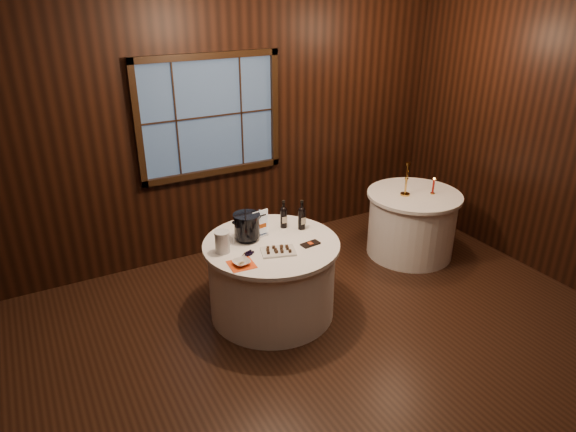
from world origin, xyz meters
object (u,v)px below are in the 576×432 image
main_table (272,278)px  cracker_bowl (241,263)px  ice_bucket (247,226)px  chocolate_box (310,244)px  chocolate_plate (278,251)px  red_candle (433,187)px  side_table (411,224)px  port_bottle_left (284,216)px  brass_candlestick (406,184)px  sign_stand (260,227)px  glass_pitcher (222,242)px  grape_bunch (250,253)px  port_bottle_right (302,217)px

main_table → cracker_bowl: bearing=-149.1°
ice_bucket → chocolate_box: 0.61m
main_table → chocolate_box: bearing=-35.1°
chocolate_plate → red_candle: red_candle is taller
side_table → port_bottle_left: 1.82m
side_table → ice_bucket: ice_bucket is taller
chocolate_box → brass_candlestick: (1.57, 0.53, 0.13)m
sign_stand → chocolate_box: 0.51m
glass_pitcher → cracker_bowl: bearing=-75.2°
main_table → glass_pitcher: 0.67m
red_candle → glass_pitcher: bearing=-176.8°
main_table → sign_stand: bearing=100.5°
cracker_bowl → chocolate_plate: bearing=7.0°
ice_bucket → grape_bunch: 0.33m
chocolate_box → glass_pitcher: (-0.76, 0.26, 0.10)m
sign_stand → ice_bucket: (-0.14, -0.01, 0.04)m
port_bottle_left → cracker_bowl: port_bottle_left is taller
port_bottle_left → chocolate_plate: bearing=-113.9°
brass_candlestick → cracker_bowl: bearing=-166.1°
ice_bucket → port_bottle_right: bearing=-4.5°
glass_pitcher → red_candle: size_ratio=1.02×
port_bottle_left → chocolate_plate: size_ratio=0.82×
glass_pitcher → chocolate_plate: bearing=-24.8°
sign_stand → brass_candlestick: 1.91m
red_candle → grape_bunch: bearing=-172.7°
port_bottle_left → glass_pitcher: (-0.72, -0.19, -0.02)m
ice_bucket → cracker_bowl: ice_bucket is taller
sign_stand → glass_pitcher: 0.45m
port_bottle_right → glass_pitcher: 0.86m
port_bottle_right → chocolate_plate: size_ratio=0.86×
main_table → sign_stand: (-0.03, 0.17, 0.48)m
port_bottle_left → port_bottle_right: (0.14, -0.12, 0.01)m
side_table → chocolate_plate: size_ratio=3.09×
main_table → glass_pitcher: glass_pitcher is taller
port_bottle_right → side_table: bearing=4.6°
main_table → glass_pitcher: size_ratio=6.34×
port_bottle_right → red_candle: (1.77, 0.07, -0.05)m
port_bottle_left → red_candle: bearing=8.3°
port_bottle_right → chocolate_plate: bearing=-144.9°
port_bottle_left → main_table: bearing=-127.9°
ice_bucket → chocolate_box: bearing=-38.6°
main_table → red_candle: size_ratio=6.47×
sign_stand → chocolate_box: size_ratio=1.54×
chocolate_plate → chocolate_box: 0.33m
port_bottle_left → port_bottle_right: size_ratio=0.95×
sign_stand → grape_bunch: bearing=-138.9°
ice_bucket → grape_bunch: bearing=-110.7°
ice_bucket → main_table: bearing=-44.0°
grape_bunch → glass_pitcher: size_ratio=0.76×
brass_candlestick → red_candle: size_ratio=1.95×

